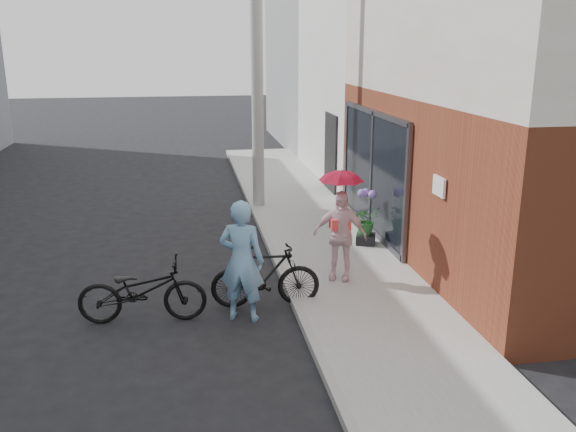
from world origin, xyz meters
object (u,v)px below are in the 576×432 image
object	(u,v)px
utility_pole	(257,62)
bike_right	(265,276)
bike_left	(142,291)
kimono_woman	(340,235)
officer	(242,261)
planter	(366,239)

from	to	relation	value
utility_pole	bike_right	size ratio (longest dim) A/B	4.20
bike_left	bike_right	world-z (taller)	bike_right
bike_right	kimono_woman	distance (m)	1.52
officer	bike_right	bearing A→B (deg)	-114.46
officer	planter	world-z (taller)	officer
utility_pole	bike_left	distance (m)	7.07
officer	kimono_woman	size ratio (longest dim) A/B	1.20
bike_left	bike_right	distance (m)	1.83
utility_pole	kimono_woman	distance (m)	5.74
utility_pole	planter	bearing A→B (deg)	-63.15
utility_pole	officer	xyz separation A→B (m)	(-0.99, -6.08, -2.60)
utility_pole	bike_left	size ratio (longest dim) A/B	3.82
utility_pole	planter	xyz separation A→B (m)	(1.70, -3.35, -3.29)
planter	officer	bearing A→B (deg)	-134.60
planter	kimono_woman	bearing A→B (deg)	-119.84
officer	bike_left	size ratio (longest dim) A/B	0.98
bike_left	bike_right	xyz separation A→B (m)	(1.82, 0.22, 0.02)
officer	kimono_woman	distance (m)	2.00
utility_pole	planter	world-z (taller)	utility_pole
utility_pole	bike_left	world-z (taller)	utility_pole
kimono_woman	officer	bearing A→B (deg)	-124.76
utility_pole	officer	bearing A→B (deg)	-99.27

